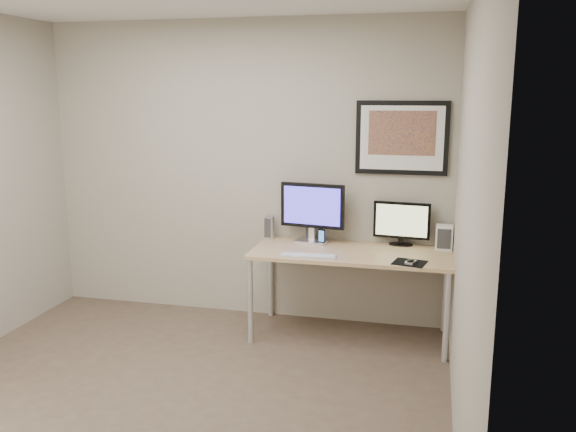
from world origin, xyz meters
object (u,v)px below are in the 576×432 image
object	(u,v)px
desk	(351,259)
monitor_tv	(402,222)
monitor_large	(312,210)
fan_unit	(444,237)
framed_art	(402,138)
keyboard	(308,256)
phone_dock	(322,237)
speaker_right	(311,230)
speaker_left	(270,227)

from	to	relation	value
desk	monitor_tv	distance (m)	0.54
desk	monitor_large	size ratio (longest dim) A/B	2.88
desk	monitor_large	world-z (taller)	monitor_large
fan_unit	framed_art	bearing A→B (deg)	163.63
keyboard	phone_dock	bearing A→B (deg)	81.30
desk	monitor_tv	bearing A→B (deg)	37.04
keyboard	monitor_large	bearing A→B (deg)	93.60
monitor_tv	speaker_right	bearing A→B (deg)	-176.58
speaker_left	monitor_tv	bearing A→B (deg)	16.94
phone_dock	speaker_left	bearing A→B (deg)	-173.91
desk	phone_dock	distance (m)	0.34
framed_art	phone_dock	xyz separation A→B (m)	(-0.62, -0.18, -0.82)
framed_art	monitor_tv	distance (m)	0.70
monitor_tv	fan_unit	distance (m)	0.36
fan_unit	monitor_tv	bearing A→B (deg)	169.71
desk	monitor_tv	size ratio (longest dim) A/B	3.42
phone_dock	fan_unit	distance (m)	1.00
speaker_left	fan_unit	bearing A→B (deg)	14.11
desk	framed_art	bearing A→B (deg)	43.46
monitor_tv	speaker_left	size ratio (longest dim) A/B	2.35
monitor_tv	speaker_right	world-z (taller)	monitor_tv
fan_unit	phone_dock	bearing A→B (deg)	-175.90
desk	speaker_left	world-z (taller)	speaker_left
speaker_left	fan_unit	xyz separation A→B (m)	(1.47, -0.04, 0.00)
speaker_left	phone_dock	bearing A→B (deg)	3.26
monitor_large	speaker_right	xyz separation A→B (m)	(-0.03, 0.09, -0.19)
monitor_large	speaker_right	bearing A→B (deg)	116.88
framed_art	fan_unit	xyz separation A→B (m)	(0.37, -0.11, -0.79)
monitor_tv	phone_dock	world-z (taller)	monitor_tv
speaker_right	keyboard	size ratio (longest dim) A/B	0.39
keyboard	desk	bearing A→B (deg)	34.39
phone_dock	speaker_right	bearing A→B (deg)	148.37
phone_dock	keyboard	world-z (taller)	phone_dock
framed_art	speaker_left	world-z (taller)	framed_art
monitor_tv	keyboard	xyz separation A→B (m)	(-0.68, -0.53, -0.19)
speaker_left	phone_dock	xyz separation A→B (m)	(0.48, -0.11, -0.03)
phone_dock	fan_unit	xyz separation A→B (m)	(0.99, 0.06, 0.04)
monitor_tv	phone_dock	bearing A→B (deg)	-163.77
framed_art	keyboard	xyz separation A→B (m)	(-0.66, -0.57, -0.88)
framed_art	phone_dock	bearing A→B (deg)	-164.17
speaker_right	phone_dock	world-z (taller)	speaker_right
speaker_left	fan_unit	size ratio (longest dim) A/B	0.97
monitor_large	speaker_left	xyz separation A→B (m)	(-0.39, 0.05, -0.18)
monitor_large	monitor_tv	distance (m)	0.75
desk	monitor_tv	world-z (taller)	monitor_tv
speaker_left	keyboard	size ratio (longest dim) A/B	0.45
monitor_tv	framed_art	bearing A→B (deg)	124.92
monitor_tv	phone_dock	xyz separation A→B (m)	(-0.65, -0.13, -0.13)
monitor_tv	speaker_right	size ratio (longest dim) A/B	2.72
monitor_large	phone_dock	xyz separation A→B (m)	(0.09, -0.06, -0.21)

